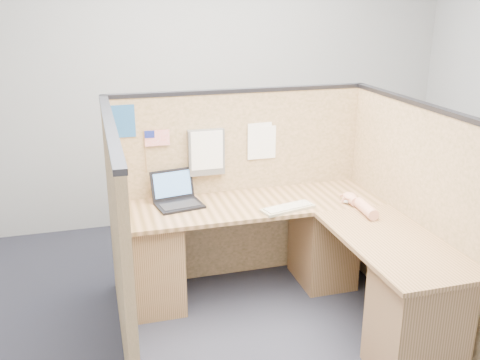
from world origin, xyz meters
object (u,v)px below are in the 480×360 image
object	(u,v)px
laptop	(178,196)
keyboard	(288,208)
mouse	(349,200)
l_desk	(292,264)

from	to	relation	value
laptop	keyboard	world-z (taller)	laptop
keyboard	mouse	world-z (taller)	mouse
laptop	mouse	bearing A→B (deg)	-25.45
laptop	mouse	size ratio (longest dim) A/B	3.09
l_desk	mouse	world-z (taller)	mouse
laptop	mouse	xyz separation A→B (m)	(1.23, -0.34, -0.03)
laptop	keyboard	bearing A→B (deg)	-34.55
l_desk	laptop	xyz separation A→B (m)	(-0.71, 0.53, 0.40)
laptop	keyboard	xyz separation A→B (m)	(0.74, -0.34, -0.05)
mouse	keyboard	bearing A→B (deg)	180.00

